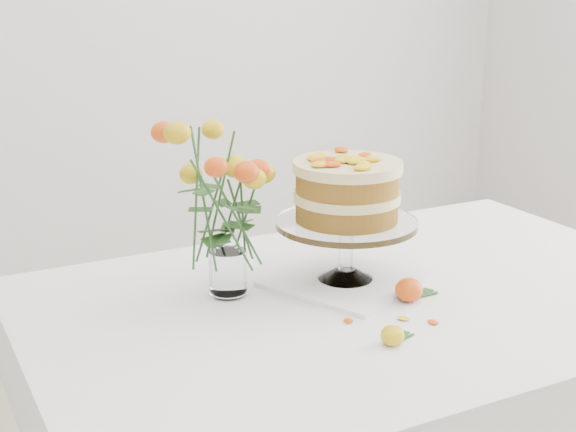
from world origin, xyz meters
The scene contains 9 objects.
table centered at (0.00, 0.00, 0.67)m, with size 1.43×0.93×0.76m.
napkin centered at (-0.02, 0.08, 0.76)m, with size 0.28×0.28×0.01m, color white.
cake_stand centered at (-0.02, 0.08, 0.95)m, with size 0.30×0.30×0.27m.
rose_vase centered at (-0.27, 0.13, 0.99)m, with size 0.33×0.33×0.39m.
loose_rose_near centered at (-0.10, -0.22, 0.77)m, with size 0.08×0.04×0.04m.
loose_rose_far centered at (0.04, -0.07, 0.78)m, with size 0.10×0.06×0.05m.
stray_petal_a centered at (-0.12, -0.10, 0.76)m, with size 0.03×0.02×0.00m, color yellow.
stray_petal_b centered at (-0.02, -0.14, 0.76)m, with size 0.03×0.02×0.00m, color yellow.
stray_petal_c centered at (0.02, -0.18, 0.76)m, with size 0.03×0.02×0.00m, color yellow.
Camera 1 is at (-0.87, -1.30, 1.39)m, focal length 50.00 mm.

